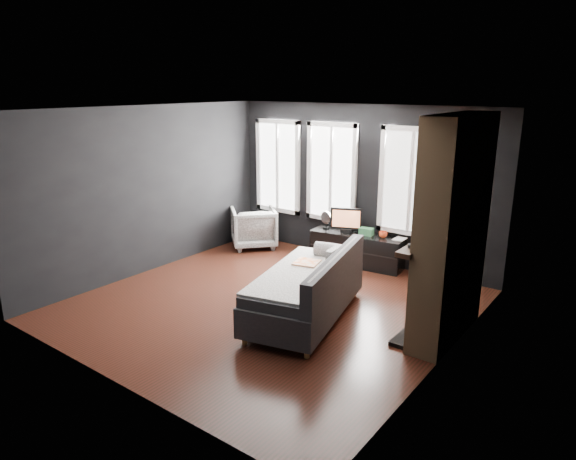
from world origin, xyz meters
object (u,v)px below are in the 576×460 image
Objects in this scene: sofa at (305,285)px; monitor at (346,218)px; armchair at (254,225)px; mantel_vase at (446,221)px; book at (395,232)px; media_console at (357,249)px; mug at (383,234)px.

monitor is (-0.70, 2.22, 0.33)m from sofa.
monitor is (1.89, 0.24, 0.38)m from armchair.
mantel_vase is at bearing -52.52° from monitor.
media_console is at bearing -171.47° from book.
mantel_vase is at bearing 119.70° from armchair.
sofa is 2.38m from book.
monitor is 0.87m from book.
media_console is 11.81× the size of mug.
book is at bearing -14.40° from monitor.
armchair is at bearing -178.44° from media_console.
mug is (2.55, 0.33, 0.20)m from armchair.
sofa is 3.95× the size of monitor.
monitor is at bearing -170.20° from book.
mug is at bearing 139.83° from mantel_vase.
media_console is at bearing 147.97° from mantel_vase.
sofa is 1.35× the size of media_console.
monitor reaches higher than armchair.
mantel_vase reaches higher than media_console.
mantel_vase is at bearing -38.34° from media_console.
book is 1.92m from mantel_vase.
mantel_vase is at bearing 23.80° from sofa.
sofa is at bearing -93.58° from book.
mantel_vase reaches higher than monitor.
sofa is 15.89× the size of mug.
sofa is 1.98m from mantel_vase.
book is at bearing 72.74° from sofa.
sofa is at bearing -84.21° from media_console.
book is at bearing 17.93° from mug.
mantel_vase reaches higher than armchair.
armchair is at bearing -172.72° from mug.
armchair is 2.77m from book.
armchair reaches higher than book.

